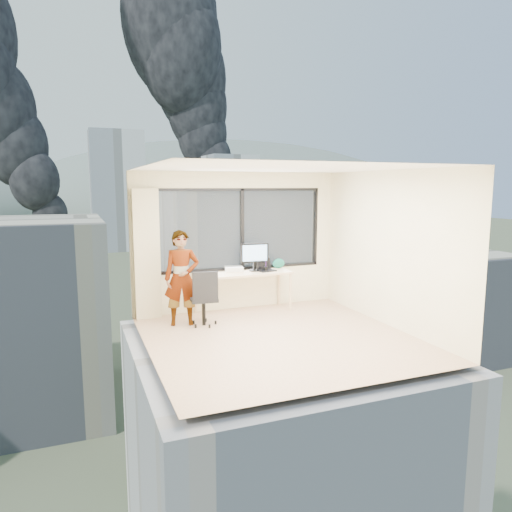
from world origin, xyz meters
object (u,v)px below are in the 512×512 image
laptop (267,266)px  handbag (279,263)px  desk (243,292)px  chair (204,297)px  game_console (234,269)px  monitor (255,257)px  person (182,278)px

laptop → handbag: laptop is taller
desk → chair: bearing=-147.9°
handbag → chair: bearing=-166.1°
chair → laptop: (1.38, 0.54, 0.37)m
desk → chair: (-0.92, -0.57, 0.11)m
game_console → handbag: handbag is taller
game_console → laptop: 0.62m
monitor → game_console: bearing=165.2°
person → monitor: person is taller
game_console → handbag: bearing=9.5°
monitor → chair: bearing=-146.2°
person → game_console: person is taller
desk → person: bearing=-162.5°
handbag → monitor: bearing=-179.0°
game_console → desk: bearing=-50.4°
desk → game_console: 0.48m
game_console → laptop: size_ratio=0.98×
desk → monitor: size_ratio=3.38×
desk → laptop: 0.67m
monitor → laptop: (0.20, -0.11, -0.16)m
desk → laptop: size_ratio=5.24×
handbag → laptop: bearing=-157.9°
monitor → laptop: size_ratio=1.55×
game_console → handbag: 0.91m
chair → handbag: (1.72, 0.76, 0.36)m
chair → handbag: size_ratio=3.96×
desk → game_console: bearing=118.3°
desk → person: person is taller
person → desk: bearing=28.8°
person → monitor: 1.59m
desk → chair: 1.09m
person → handbag: size_ratio=6.55×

